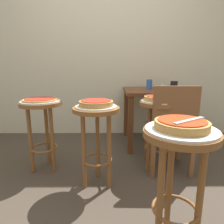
% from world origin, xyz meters
% --- Properties ---
extents(ground_plane, '(6.00, 6.00, 0.00)m').
position_xyz_m(ground_plane, '(0.00, 0.00, 0.00)').
color(ground_plane, '#42382D').
extents(back_wall, '(6.00, 0.10, 3.00)m').
position_xyz_m(back_wall, '(0.00, 1.65, 1.50)').
color(back_wall, beige).
rests_on(back_wall, ground_plane).
extents(stool_foreground, '(0.38, 0.38, 0.69)m').
position_xyz_m(stool_foreground, '(0.43, -0.39, 0.51)').
color(stool_foreground, brown).
rests_on(stool_foreground, ground_plane).
extents(serving_plate_foreground, '(0.36, 0.36, 0.01)m').
position_xyz_m(serving_plate_foreground, '(0.43, -0.39, 0.69)').
color(serving_plate_foreground, silver).
rests_on(serving_plate_foreground, stool_foreground).
extents(pizza_foreground, '(0.27, 0.27, 0.05)m').
position_xyz_m(pizza_foreground, '(0.43, -0.39, 0.72)').
color(pizza_foreground, '#B78442').
rests_on(pizza_foreground, serving_plate_foreground).
extents(stool_middle, '(0.38, 0.38, 0.69)m').
position_xyz_m(stool_middle, '(-0.04, 0.23, 0.51)').
color(stool_middle, brown).
rests_on(stool_middle, ground_plane).
extents(serving_plate_middle, '(0.33, 0.33, 0.01)m').
position_xyz_m(serving_plate_middle, '(-0.04, 0.23, 0.69)').
color(serving_plate_middle, white).
rests_on(serving_plate_middle, stool_middle).
extents(pizza_middle, '(0.27, 0.27, 0.05)m').
position_xyz_m(pizza_middle, '(-0.04, 0.23, 0.72)').
color(pizza_middle, '#B78442').
rests_on(pizza_middle, serving_plate_middle).
extents(stool_leftside, '(0.38, 0.38, 0.69)m').
position_xyz_m(stool_leftside, '(-0.59, 0.49, 0.51)').
color(stool_leftside, brown).
rests_on(stool_leftside, ground_plane).
extents(serving_plate_leftside, '(0.36, 0.36, 0.01)m').
position_xyz_m(serving_plate_leftside, '(-0.59, 0.49, 0.69)').
color(serving_plate_leftside, silver).
rests_on(serving_plate_leftside, stool_leftside).
extents(pizza_leftside, '(0.31, 0.31, 0.02)m').
position_xyz_m(pizza_leftside, '(-0.59, 0.49, 0.71)').
color(pizza_leftside, tan).
rests_on(pizza_leftside, serving_plate_leftside).
extents(stool_rear, '(0.38, 0.38, 0.69)m').
position_xyz_m(stool_rear, '(0.54, 0.49, 0.51)').
color(stool_rear, brown).
rests_on(stool_rear, ground_plane).
extents(serving_plate_rear, '(0.36, 0.36, 0.01)m').
position_xyz_m(serving_plate_rear, '(0.54, 0.49, 0.69)').
color(serving_plate_rear, silver).
rests_on(serving_plate_rear, stool_rear).
extents(pizza_rear, '(0.30, 0.30, 0.05)m').
position_xyz_m(pizza_rear, '(0.54, 0.49, 0.72)').
color(pizza_rear, tan).
rests_on(pizza_rear, serving_plate_rear).
extents(dining_table, '(0.82, 0.75, 0.73)m').
position_xyz_m(dining_table, '(0.66, 1.18, 0.60)').
color(dining_table, '#5B3319').
rests_on(dining_table, ground_plane).
extents(cup_near_edge, '(0.08, 0.08, 0.12)m').
position_xyz_m(cup_near_edge, '(0.81, 0.96, 0.79)').
color(cup_near_edge, black).
rests_on(cup_near_edge, dining_table).
extents(cup_far_edge, '(0.08, 0.08, 0.12)m').
position_xyz_m(cup_far_edge, '(0.58, 1.27, 0.79)').
color(cup_far_edge, '#3360B2').
rests_on(cup_far_edge, dining_table).
extents(condiment_shaker, '(0.04, 0.04, 0.08)m').
position_xyz_m(condiment_shaker, '(0.74, 1.17, 0.77)').
color(condiment_shaker, white).
rests_on(condiment_shaker, dining_table).
extents(wooden_chair, '(0.41, 0.41, 0.85)m').
position_xyz_m(wooden_chair, '(0.64, 0.44, 0.47)').
color(wooden_chair, brown).
rests_on(wooden_chair, ground_plane).
extents(pizza_server_knife, '(0.20, 0.14, 0.01)m').
position_xyz_m(pizza_server_knife, '(0.46, -0.41, 0.75)').
color(pizza_server_knife, silver).
rests_on(pizza_server_knife, pizza_foreground).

